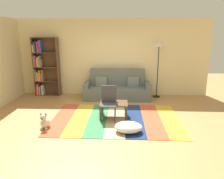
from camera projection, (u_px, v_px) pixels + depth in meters
ground_plane at (109, 121)px, 5.57m from camera, size 14.00×14.00×0.00m
back_wall at (113, 58)px, 7.69m from camera, size 6.80×0.10×2.70m
rug at (116, 119)px, 5.68m from camera, size 3.34×2.27×0.01m
couch at (117, 89)px, 7.43m from camera, size 2.26×0.80×1.00m
bookshelf at (43, 67)px, 7.66m from camera, size 0.90×0.28×2.07m
coffee_table at (114, 105)px, 5.71m from camera, size 0.74×0.53×0.41m
pouf at (128, 127)px, 4.89m from camera, size 0.63×0.48×0.23m
dog at (45, 122)px, 5.10m from camera, size 0.22×0.35×0.40m
standing_lamp at (159, 52)px, 7.26m from camera, size 0.32×0.32×1.91m
tv_remote at (116, 103)px, 5.65m from camera, size 0.10×0.15×0.02m
folding_chair at (109, 100)px, 5.52m from camera, size 0.40×0.40×0.90m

